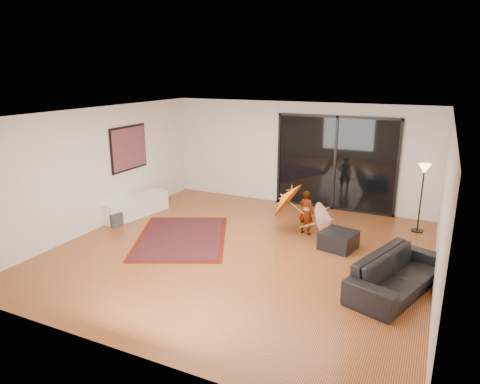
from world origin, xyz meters
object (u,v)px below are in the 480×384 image
Objects in this scene: sofa at (397,273)px; media_console at (136,206)px; child at (306,212)px; ottoman at (338,240)px.

media_console is at bearing 98.29° from sofa.
media_console is 1.80× the size of child.
ottoman is (4.96, 0.11, -0.07)m from media_console.
sofa reaches higher than ottoman.
sofa is 2.76m from child.
ottoman is 1.03m from child.
sofa is at bearing -46.67° from ottoman.
media_console is at bearing -178.71° from ottoman.
child is at bearing 148.53° from ottoman.
sofa is at bearing -0.02° from media_console.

